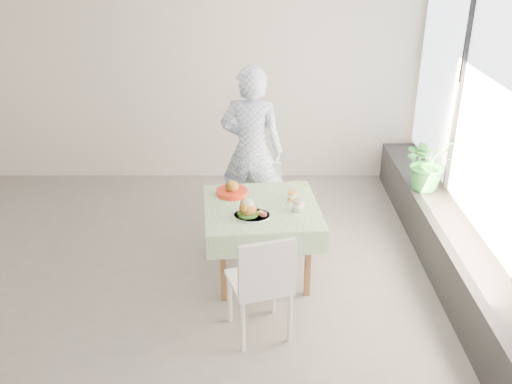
{
  "coord_description": "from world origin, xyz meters",
  "views": [
    {
      "loc": [
        0.93,
        -4.62,
        3.09
      ],
      "look_at": [
        0.93,
        0.13,
        0.86
      ],
      "focal_mm": 40.0,
      "sensor_mm": 36.0,
      "label": 1
    }
  ],
  "objects_px": {
    "chair_far": "(262,216)",
    "potted_plant": "(429,162)",
    "juice_cup_orange": "(292,195)",
    "diner": "(252,151)",
    "main_dish": "(250,211)",
    "cafe_table": "(261,233)",
    "chair_near": "(260,303)"
  },
  "relations": [
    {
      "from": "chair_near",
      "to": "cafe_table",
      "type": "bearing_deg",
      "value": 88.59
    },
    {
      "from": "chair_far",
      "to": "diner",
      "type": "height_order",
      "value": "diner"
    },
    {
      "from": "diner",
      "to": "main_dish",
      "type": "height_order",
      "value": "diner"
    },
    {
      "from": "chair_far",
      "to": "main_dish",
      "type": "distance_m",
      "value": 1.11
    },
    {
      "from": "juice_cup_orange",
      "to": "potted_plant",
      "type": "height_order",
      "value": "potted_plant"
    },
    {
      "from": "chair_far",
      "to": "main_dish",
      "type": "bearing_deg",
      "value": -97.08
    },
    {
      "from": "chair_near",
      "to": "diner",
      "type": "bearing_deg",
      "value": 92.26
    },
    {
      "from": "main_dish",
      "to": "juice_cup_orange",
      "type": "distance_m",
      "value": 0.51
    },
    {
      "from": "potted_plant",
      "to": "diner",
      "type": "bearing_deg",
      "value": 178.88
    },
    {
      "from": "cafe_table",
      "to": "chair_far",
      "type": "distance_m",
      "value": 0.78
    },
    {
      "from": "chair_near",
      "to": "juice_cup_orange",
      "type": "bearing_deg",
      "value": 72.75
    },
    {
      "from": "main_dish",
      "to": "juice_cup_orange",
      "type": "relative_size",
      "value": 1.35
    },
    {
      "from": "chair_far",
      "to": "chair_near",
      "type": "bearing_deg",
      "value": -91.27
    },
    {
      "from": "chair_far",
      "to": "cafe_table",
      "type": "bearing_deg",
      "value": -91.1
    },
    {
      "from": "main_dish",
      "to": "chair_far",
      "type": "bearing_deg",
      "value": 82.92
    },
    {
      "from": "chair_far",
      "to": "potted_plant",
      "type": "relative_size",
      "value": 1.32
    },
    {
      "from": "chair_far",
      "to": "juice_cup_orange",
      "type": "distance_m",
      "value": 0.88
    },
    {
      "from": "potted_plant",
      "to": "chair_far",
      "type": "bearing_deg",
      "value": -174.65
    },
    {
      "from": "main_dish",
      "to": "potted_plant",
      "type": "distance_m",
      "value": 2.2
    },
    {
      "from": "main_dish",
      "to": "potted_plant",
      "type": "height_order",
      "value": "potted_plant"
    },
    {
      "from": "cafe_table",
      "to": "juice_cup_orange",
      "type": "relative_size",
      "value": 4.59
    },
    {
      "from": "cafe_table",
      "to": "diner",
      "type": "height_order",
      "value": "diner"
    },
    {
      "from": "cafe_table",
      "to": "potted_plant",
      "type": "height_order",
      "value": "potted_plant"
    },
    {
      "from": "cafe_table",
      "to": "chair_far",
      "type": "xyz_separation_m",
      "value": [
        0.01,
        0.75,
        -0.21
      ]
    },
    {
      "from": "main_dish",
      "to": "cafe_table",
      "type": "bearing_deg",
      "value": 63.74
    },
    {
      "from": "diner",
      "to": "juice_cup_orange",
      "type": "distance_m",
      "value": 0.92
    },
    {
      "from": "potted_plant",
      "to": "main_dish",
      "type": "bearing_deg",
      "value": -149.31
    },
    {
      "from": "juice_cup_orange",
      "to": "main_dish",
      "type": "bearing_deg",
      "value": -140.07
    },
    {
      "from": "cafe_table",
      "to": "main_dish",
      "type": "relative_size",
      "value": 3.4
    },
    {
      "from": "cafe_table",
      "to": "chair_near",
      "type": "height_order",
      "value": "chair_near"
    },
    {
      "from": "chair_near",
      "to": "main_dish",
      "type": "xyz_separation_m",
      "value": [
        -0.08,
        0.67,
        0.5
      ]
    },
    {
      "from": "chair_near",
      "to": "main_dish",
      "type": "distance_m",
      "value": 0.84
    }
  ]
}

